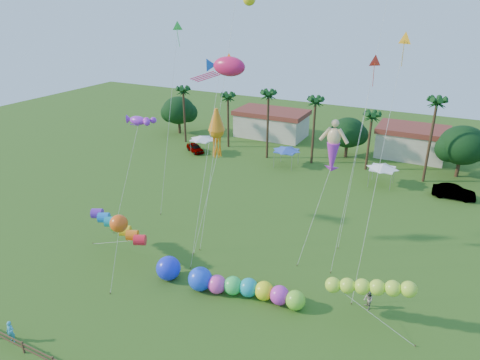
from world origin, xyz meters
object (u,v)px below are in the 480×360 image
at_px(car_a, 195,148).
at_px(car_b, 454,192).
at_px(spectator_a, 11,332).
at_px(blue_ball, 168,268).
at_px(spectator_b, 368,300).
at_px(caterpillar_inflatable, 241,287).

height_order(car_a, car_b, car_b).
xyz_separation_m(spectator_a, blue_ball, (5.70, 11.48, 0.23)).
relative_size(car_a, blue_ball, 1.88).
bearing_deg(spectator_b, spectator_a, -90.54).
relative_size(caterpillar_inflatable, blue_ball, 4.68).
bearing_deg(blue_ball, spectator_b, 13.39).
bearing_deg(blue_ball, spectator_a, -116.39).
height_order(spectator_a, spectator_b, spectator_a).
distance_m(car_a, spectator_b, 42.39).
relative_size(car_a, car_b, 0.81).
xyz_separation_m(spectator_b, caterpillar_inflatable, (-9.81, -3.24, 0.03)).
relative_size(spectator_b, blue_ball, 0.77).
distance_m(car_b, caterpillar_inflatable, 32.97).
bearing_deg(spectator_b, caterpillar_inflatable, -106.89).
bearing_deg(car_a, blue_ball, -118.75).
height_order(car_a, spectator_b, spectator_b).
xyz_separation_m(car_b, spectator_b, (-5.25, -26.10, 0.00)).
bearing_deg(car_b, spectator_a, 144.14).
height_order(car_b, spectator_b, spectator_b).
distance_m(car_a, blue_ball, 34.53).
bearing_deg(caterpillar_inflatable, blue_ball, 176.02).
distance_m(car_a, caterpillar_inflatable, 37.72).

